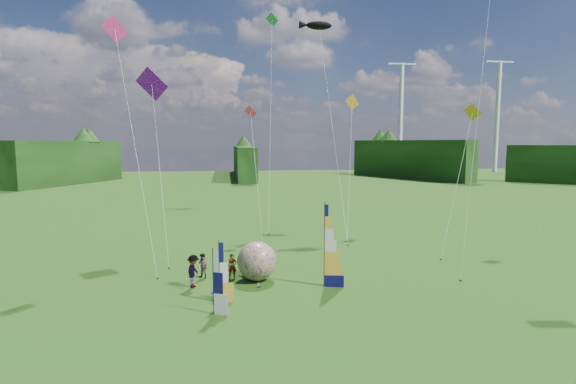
{
  "coord_description": "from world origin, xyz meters",
  "views": [
    {
      "loc": [
        -4.49,
        -20.81,
        8.3
      ],
      "look_at": [
        -1.0,
        4.0,
        5.5
      ],
      "focal_mm": 28.0,
      "sensor_mm": 36.0,
      "label": 1
    }
  ],
  "objects": [
    {
      "name": "kite_rainbow_delta",
      "position": [
        -9.17,
        12.55,
        7.5
      ],
      "size": [
        8.76,
        12.97,
        15.01
      ],
      "primitive_type": null,
      "rotation": [
        0.0,
        0.0,
        -0.23
      ],
      "color": "#FF1F45",
      "rests_on": "ground"
    },
    {
      "name": "side_banner_far",
      "position": [
        -5.13,
        0.37,
        1.58
      ],
      "size": [
        0.91,
        0.46,
        3.17
      ],
      "primitive_type": null,
      "rotation": [
        0.0,
        0.0,
        -0.4
      ],
      "color": "white",
      "rests_on": "ground"
    },
    {
      "name": "camp_chair",
      "position": [
        -4.99,
        2.35,
        0.52
      ],
      "size": [
        0.75,
        0.75,
        1.05
      ],
      "primitive_type": null,
      "rotation": [
        0.0,
        0.0,
        -0.29
      ],
      "color": "navy",
      "rests_on": "ground"
    },
    {
      "name": "small_kite_orange",
      "position": [
        6.78,
        18.84,
        6.77
      ],
      "size": [
        8.27,
        11.79,
        13.54
      ],
      "primitive_type": null,
      "rotation": [
        0.0,
        0.0,
        0.31
      ],
      "color": "orange",
      "rests_on": "ground"
    },
    {
      "name": "spectator_d",
      "position": [
        -3.16,
        7.02,
        0.83
      ],
      "size": [
        1.05,
        0.78,
        1.66
      ],
      "primitive_type": "imported",
      "rotation": [
        0.0,
        0.0,
        2.69
      ],
      "color": "#66594C",
      "rests_on": "ground"
    },
    {
      "name": "spectator_a",
      "position": [
        -4.15,
        6.0,
        0.77
      ],
      "size": [
        0.58,
        0.39,
        1.54
      ],
      "primitive_type": "imported",
      "rotation": [
        0.0,
        0.0,
        0.05
      ],
      "color": "#66594C",
      "rests_on": "ground"
    },
    {
      "name": "kite_whale",
      "position": [
        5.21,
        19.48,
        10.8
      ],
      "size": [
        8.66,
        14.98,
        21.61
      ],
      "primitive_type": null,
      "rotation": [
        0.0,
        0.0,
        0.4
      ],
      "color": "black",
      "rests_on": "ground"
    },
    {
      "name": "spectator_b",
      "position": [
        -5.92,
        6.35,
        0.77
      ],
      "size": [
        0.81,
        0.75,
        1.53
      ],
      "primitive_type": "imported",
      "rotation": [
        0.0,
        0.0,
        -0.68
      ],
      "color": "#66594C",
      "rests_on": "ground"
    },
    {
      "name": "side_banner_left",
      "position": [
        -4.87,
        1.98,
        1.59
      ],
      "size": [
        0.9,
        0.19,
        3.19
      ],
      "primitive_type": null,
      "rotation": [
        0.0,
        0.0,
        -0.1
      ],
      "color": "gold",
      "rests_on": "ground"
    },
    {
      "name": "feather_banner_main",
      "position": [
        1.06,
        3.74,
        2.4
      ],
      "size": [
        1.29,
        0.37,
        4.79
      ],
      "primitive_type": null,
      "rotation": [
        0.0,
        0.0,
        -0.21
      ],
      "color": "#0E0D4A",
      "rests_on": "ground"
    },
    {
      "name": "turbine_right",
      "position": [
        45.0,
        102.0,
        15.0
      ],
      "size": [
        8.0,
        1.2,
        30.0
      ],
      "primitive_type": null,
      "color": "silver",
      "rests_on": "ground"
    },
    {
      "name": "ground",
      "position": [
        0.0,
        0.0,
        0.0
      ],
      "size": [
        220.0,
        220.0,
        0.0
      ],
      "primitive_type": "plane",
      "color": "#254E18",
      "rests_on": "ground"
    },
    {
      "name": "small_kite_yellow",
      "position": [
        13.16,
        11.25,
        5.98
      ],
      "size": [
        9.6,
        9.98,
        11.96
      ],
      "primitive_type": null,
      "rotation": [
        0.0,
        0.0,
        -0.26
      ],
      "color": "gold",
      "rests_on": "ground"
    },
    {
      "name": "small_kite_pink",
      "position": [
        -10.27,
        9.54,
        8.74
      ],
      "size": [
        8.86,
        10.42,
        17.48
      ],
      "primitive_type": null,
      "rotation": [
        0.0,
        0.0,
        0.37
      ],
      "color": "#FF2D90",
      "rests_on": "ground"
    },
    {
      "name": "treeline_ring",
      "position": [
        0.0,
        0.0,
        4.0
      ],
      "size": [
        210.0,
        210.0,
        8.0
      ],
      "primitive_type": null,
      "color": "#2B5E1F",
      "rests_on": "ground"
    },
    {
      "name": "small_kite_green",
      "position": [
        -0.01,
        23.38,
        11.14
      ],
      "size": [
        6.29,
        12.1,
        22.29
      ],
      "primitive_type": null,
      "rotation": [
        0.0,
        0.0,
        -0.24
      ],
      "color": "green",
      "rests_on": "ground"
    },
    {
      "name": "kite_parafoil",
      "position": [
        11.54,
        6.25,
        10.4
      ],
      "size": [
        10.81,
        11.46,
        20.8
      ],
      "primitive_type": null,
      "rotation": [
        0.0,
        0.0,
        -0.3
      ],
      "color": "#D1000C",
      "rests_on": "ground"
    },
    {
      "name": "bol_inflatable",
      "position": [
        -2.69,
        5.5,
        1.18
      ],
      "size": [
        2.66,
        2.66,
        2.36
      ],
      "primitive_type": "sphere",
      "rotation": [
        0.0,
        0.0,
        -0.14
      ],
      "color": "navy",
      "rests_on": "ground"
    },
    {
      "name": "small_kite_red",
      "position": [
        -1.91,
        16.37,
        5.97
      ],
      "size": [
        3.36,
        9.62,
        11.95
      ],
      "primitive_type": null,
      "rotation": [
        0.0,
        0.0,
        -0.11
      ],
      "color": "#F13651",
      "rests_on": "ground"
    },
    {
      "name": "spectator_c",
      "position": [
        -6.37,
        4.66,
        0.95
      ],
      "size": [
        0.77,
        1.3,
        1.89
      ],
      "primitive_type": "imported",
      "rotation": [
        0.0,
        0.0,
        1.29
      ],
      "color": "#66594C",
      "rests_on": "ground"
    },
    {
      "name": "turbine_left",
      "position": [
        70.0,
        95.0,
        15.0
      ],
      "size": [
        8.0,
        1.2,
        30.0
      ],
      "primitive_type": null,
      "color": "silver",
      "rests_on": "ground"
    }
  ]
}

